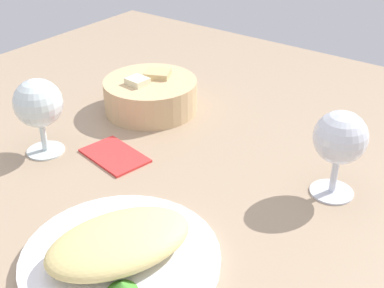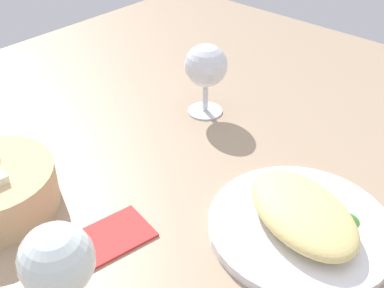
# 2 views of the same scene
# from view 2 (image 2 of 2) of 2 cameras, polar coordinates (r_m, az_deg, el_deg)

# --- Properties ---
(ground_plane) EXTENTS (1.40, 1.40, 0.02)m
(ground_plane) POSITION_cam_2_polar(r_m,az_deg,el_deg) (0.71, 1.83, -7.16)
(ground_plane) COLOR tan
(plate) EXTENTS (0.24, 0.24, 0.01)m
(plate) POSITION_cam_2_polar(r_m,az_deg,el_deg) (0.67, 12.59, -9.45)
(plate) COLOR white
(plate) RESTS_ON ground_plane
(omelette) EXTENTS (0.21, 0.17, 0.04)m
(omelette) POSITION_cam_2_polar(r_m,az_deg,el_deg) (0.65, 12.88, -7.79)
(omelette) COLOR #E2CB7C
(omelette) RESTS_ON plate
(lettuce_garnish) EXTENTS (0.04, 0.04, 0.01)m
(lettuce_garnish) POSITION_cam_2_polar(r_m,az_deg,el_deg) (0.68, 17.76, -8.19)
(lettuce_garnish) COLOR #418D2D
(lettuce_garnish) RESTS_ON plate
(wine_glass_near) EXTENTS (0.08, 0.08, 0.13)m
(wine_glass_near) POSITION_cam_2_polar(r_m,az_deg,el_deg) (0.86, 1.64, 8.92)
(wine_glass_near) COLOR silver
(wine_glass_near) RESTS_ON ground_plane
(wine_glass_far) EXTENTS (0.08, 0.08, 0.13)m
(wine_glass_far) POSITION_cam_2_polar(r_m,az_deg,el_deg) (0.52, -15.56, -13.34)
(wine_glass_far) COLOR silver
(wine_glass_far) RESTS_ON ground_plane
(folded_napkin) EXTENTS (0.09, 0.12, 0.01)m
(folded_napkin) POSITION_cam_2_polar(r_m,az_deg,el_deg) (0.65, -9.75, -10.72)
(folded_napkin) COLOR red
(folded_napkin) RESTS_ON ground_plane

